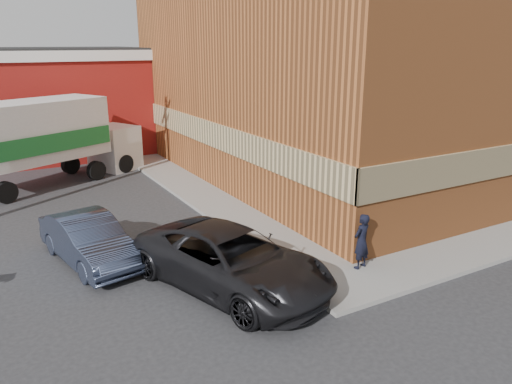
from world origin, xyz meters
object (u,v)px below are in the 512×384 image
box_truck (52,136)px  brick_building (348,69)px  sedan (89,240)px  man (361,241)px  suv_a (232,260)px

box_truck → brick_building: bearing=-42.5°
sedan → man: bearing=-45.0°
brick_building → man: bearing=-127.0°
brick_building → man: size_ratio=12.14×
sedan → suv_a: suv_a is taller
man → suv_a: bearing=-28.4°
sedan → box_truck: (0.52, 9.04, 1.42)m
sedan → box_truck: 9.17m
box_truck → man: bearing=-92.0°
sedan → box_truck: size_ratio=0.54×
man → brick_building: bearing=-141.1°
suv_a → box_truck: bearing=82.4°
man → box_truck: size_ratio=0.20×
man → sedan: size_ratio=0.37×
man → suv_a: (-3.39, 0.87, -0.12)m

